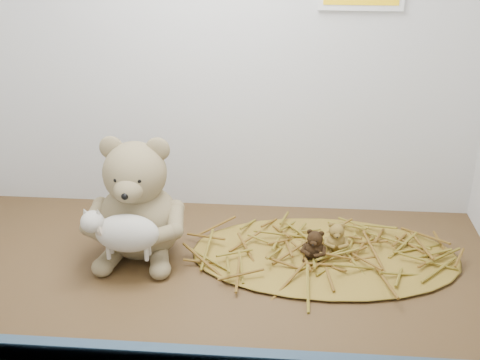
# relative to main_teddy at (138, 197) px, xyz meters

# --- Properties ---
(alcove_shell) EXTENTS (1.20, 0.60, 0.90)m
(alcove_shell) POSITION_rel_main_teddy_xyz_m (0.15, 0.03, 0.32)
(alcove_shell) COLOR #463018
(alcove_shell) RESTS_ON ground
(front_rail) EXTENTS (1.19, 0.02, 0.04)m
(front_rail) POSITION_rel_main_teddy_xyz_m (0.15, -0.34, -0.12)
(front_rail) COLOR #3A516F
(front_rail) RESTS_ON shelf_floor
(straw_bed) EXTENTS (0.57, 0.33, 0.01)m
(straw_bed) POSITION_rel_main_teddy_xyz_m (0.40, 0.01, -0.13)
(straw_bed) COLOR olive
(straw_bed) RESTS_ON shelf_floor
(main_teddy) EXTENTS (0.21, 0.23, 0.27)m
(main_teddy) POSITION_rel_main_teddy_xyz_m (0.00, 0.00, 0.00)
(main_teddy) COLOR #8A7D55
(main_teddy) RESTS_ON shelf_floor
(toy_lamb) EXTENTS (0.17, 0.10, 0.11)m
(toy_lamb) POSITION_rel_main_teddy_xyz_m (-0.00, -0.10, -0.03)
(toy_lamb) COLOR beige
(toy_lamb) RESTS_ON main_teddy
(mini_teddy_tan) EXTENTS (0.05, 0.06, 0.07)m
(mini_teddy_tan) POSITION_rel_main_teddy_xyz_m (0.42, 0.03, -0.09)
(mini_teddy_tan) COLOR olive
(mini_teddy_tan) RESTS_ON straw_bed
(mini_teddy_brown) EXTENTS (0.07, 0.07, 0.07)m
(mini_teddy_brown) POSITION_rel_main_teddy_xyz_m (0.37, -0.01, -0.09)
(mini_teddy_brown) COLOR black
(mini_teddy_brown) RESTS_ON straw_bed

